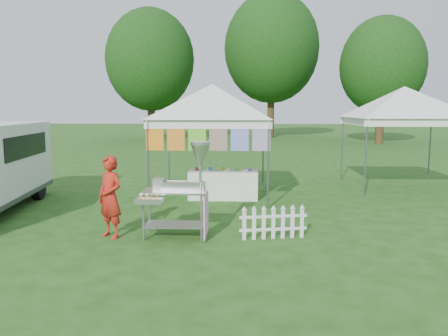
{
  "coord_description": "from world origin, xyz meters",
  "views": [
    {
      "loc": [
        0.86,
        -8.09,
        2.36
      ],
      "look_at": [
        0.43,
        1.15,
        1.1
      ],
      "focal_mm": 35.0,
      "sensor_mm": 36.0,
      "label": 1
    }
  ],
  "objects": [
    {
      "name": "ground",
      "position": [
        0.0,
        0.0,
        0.0
      ],
      "size": [
        120.0,
        120.0,
        0.0
      ],
      "primitive_type": "plane",
      "color": "#224513",
      "rests_on": "ground"
    },
    {
      "name": "vendor",
      "position": [
        -1.59,
        -0.36,
        0.76
      ],
      "size": [
        0.66,
        0.61,
        1.51
      ],
      "primitive_type": "imported",
      "rotation": [
        0.0,
        0.0,
        -0.59
      ],
      "color": "#B22116",
      "rests_on": "ground"
    },
    {
      "name": "canopy_main",
      "position": [
        0.0,
        3.49,
        2.99
      ],
      "size": [
        4.24,
        4.24,
        3.45
      ],
      "color": "#59595E",
      "rests_on": "ground"
    },
    {
      "name": "tree_mid",
      "position": [
        3.0,
        28.0,
        7.14
      ],
      "size": [
        7.6,
        7.6,
        11.52
      ],
      "color": "#3C2A16",
      "rests_on": "ground"
    },
    {
      "name": "tree_right",
      "position": [
        10.0,
        22.0,
        5.18
      ],
      "size": [
        5.6,
        5.6,
        8.42
      ],
      "color": "#3C2A16",
      "rests_on": "ground"
    },
    {
      "name": "donut_cart",
      "position": [
        -0.23,
        -0.31,
        1.04
      ],
      "size": [
        1.28,
        0.86,
        1.77
      ],
      "rotation": [
        0.0,
        0.0,
        -0.01
      ],
      "color": "gray",
      "rests_on": "ground"
    },
    {
      "name": "picket_fence",
      "position": [
        1.39,
        -0.33,
        0.29
      ],
      "size": [
        1.24,
        0.26,
        0.56
      ],
      "rotation": [
        0.0,
        0.0,
        0.19
      ],
      "color": "silver",
      "rests_on": "ground"
    },
    {
      "name": "tree_left",
      "position": [
        -6.0,
        24.0,
        5.83
      ],
      "size": [
        6.4,
        6.4,
        9.53
      ],
      "color": "#3C2A16",
      "rests_on": "ground"
    },
    {
      "name": "display_table",
      "position": [
        0.31,
        3.23,
        0.37
      ],
      "size": [
        1.8,
        0.7,
        0.74
      ],
      "primitive_type": "cube",
      "color": "white",
      "rests_on": "ground"
    },
    {
      "name": "canopy_right",
      "position": [
        5.5,
        5.0,
        2.99
      ],
      "size": [
        4.24,
        4.24,
        3.45
      ],
      "color": "#59595E",
      "rests_on": "ground"
    }
  ]
}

